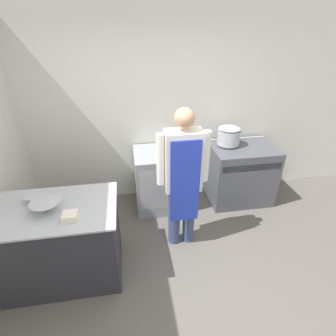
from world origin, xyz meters
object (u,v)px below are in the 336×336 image
at_px(plastic_tub, 70,216).
at_px(stove, 240,174).
at_px(stock_pot, 229,135).
at_px(fridge_unit, 155,180).
at_px(mixing_bowl, 46,207).
at_px(person_cook, 183,175).

bearing_deg(plastic_tub, stove, 28.96).
bearing_deg(stove, stock_pot, 150.90).
relative_size(fridge_unit, plastic_tub, 6.68).
height_order(stove, mixing_bowl, mixing_bowl).
xyz_separation_m(stove, stock_pot, (-0.21, 0.12, 0.59)).
bearing_deg(stock_pot, plastic_tub, -146.23).
bearing_deg(mixing_bowl, plastic_tub, -32.71).
distance_m(mixing_bowl, plastic_tub, 0.28).
height_order(mixing_bowl, plastic_tub, mixing_bowl).
relative_size(mixing_bowl, stock_pot, 0.88).
height_order(person_cook, plastic_tub, person_cook).
relative_size(mixing_bowl, plastic_tub, 2.14).
distance_m(person_cook, stock_pot, 1.24).
relative_size(person_cook, mixing_bowl, 6.14).
height_order(fridge_unit, mixing_bowl, mixing_bowl).
distance_m(stove, plastic_tub, 2.57).
height_order(stove, plastic_tub, plastic_tub).
xyz_separation_m(person_cook, mixing_bowl, (-1.37, -0.30, -0.04)).
height_order(plastic_tub, stock_pot, stock_pot).
xyz_separation_m(fridge_unit, mixing_bowl, (-1.15, -1.10, 0.49)).
xyz_separation_m(person_cook, plastic_tub, (-1.14, -0.45, -0.06)).
xyz_separation_m(stove, fridge_unit, (-1.29, 0.03, -0.00)).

